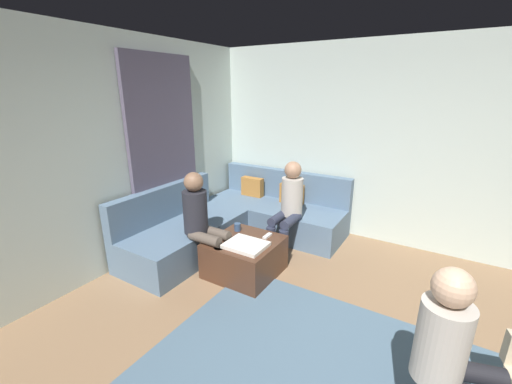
{
  "coord_description": "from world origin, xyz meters",
  "views": [
    {
      "loc": [
        0.38,
        -1.66,
        2.09
      ],
      "look_at": [
        -1.63,
        1.63,
        0.85
      ],
      "focal_mm": 22.76,
      "sensor_mm": 36.0,
      "label": 1
    }
  ],
  "objects_px": {
    "sectional_couch": "(238,220)",
    "ottoman": "(245,257)",
    "person_on_couch_side": "(202,219)",
    "game_remote": "(267,236)",
    "person_on_couch_back": "(289,204)",
    "coffee_mug": "(237,227)",
    "person_on_armchair": "(458,355)"
  },
  "relations": [
    {
      "from": "sectional_couch",
      "to": "ottoman",
      "type": "bearing_deg",
      "value": -51.09
    },
    {
      "from": "person_on_couch_side",
      "to": "game_remote",
      "type": "bearing_deg",
      "value": 124.43
    },
    {
      "from": "game_remote",
      "to": "person_on_couch_back",
      "type": "height_order",
      "value": "person_on_couch_back"
    },
    {
      "from": "sectional_couch",
      "to": "coffee_mug",
      "type": "xyz_separation_m",
      "value": [
        0.37,
        -0.55,
        0.19
      ]
    },
    {
      "from": "person_on_armchair",
      "to": "person_on_couch_back",
      "type": "bearing_deg",
      "value": -147.54
    },
    {
      "from": "sectional_couch",
      "to": "coffee_mug",
      "type": "bearing_deg",
      "value": -56.15
    },
    {
      "from": "ottoman",
      "to": "coffee_mug",
      "type": "bearing_deg",
      "value": 140.71
    },
    {
      "from": "person_on_couch_side",
      "to": "person_on_armchair",
      "type": "height_order",
      "value": "person_on_couch_side"
    },
    {
      "from": "sectional_couch",
      "to": "person_on_couch_side",
      "type": "bearing_deg",
      "value": -81.0
    },
    {
      "from": "ottoman",
      "to": "person_on_couch_back",
      "type": "bearing_deg",
      "value": 77.48
    },
    {
      "from": "game_remote",
      "to": "person_on_armchair",
      "type": "relative_size",
      "value": 0.13
    },
    {
      "from": "sectional_couch",
      "to": "game_remote",
      "type": "height_order",
      "value": "sectional_couch"
    },
    {
      "from": "ottoman",
      "to": "coffee_mug",
      "type": "relative_size",
      "value": 8.0
    },
    {
      "from": "sectional_couch",
      "to": "ottoman",
      "type": "distance_m",
      "value": 0.94
    },
    {
      "from": "game_remote",
      "to": "sectional_couch",
      "type": "bearing_deg",
      "value": 146.5
    },
    {
      "from": "person_on_couch_back",
      "to": "person_on_armchair",
      "type": "distance_m",
      "value": 2.59
    },
    {
      "from": "game_remote",
      "to": "person_on_couch_side",
      "type": "distance_m",
      "value": 0.78
    },
    {
      "from": "sectional_couch",
      "to": "person_on_armchair",
      "type": "xyz_separation_m",
      "value": [
        2.68,
        -1.68,
        0.36
      ]
    },
    {
      "from": "coffee_mug",
      "to": "sectional_couch",
      "type": "bearing_deg",
      "value": 123.85
    },
    {
      "from": "game_remote",
      "to": "person_on_couch_side",
      "type": "xyz_separation_m",
      "value": [
        -0.62,
        -0.42,
        0.23
      ]
    },
    {
      "from": "person_on_couch_side",
      "to": "person_on_armchair",
      "type": "relative_size",
      "value": 1.02
    },
    {
      "from": "person_on_armchair",
      "to": "person_on_couch_side",
      "type": "bearing_deg",
      "value": -121.85
    },
    {
      "from": "person_on_couch_side",
      "to": "coffee_mug",
      "type": "bearing_deg",
      "value": 150.27
    },
    {
      "from": "game_remote",
      "to": "person_on_couch_side",
      "type": "relative_size",
      "value": 0.12
    },
    {
      "from": "ottoman",
      "to": "person_on_armchair",
      "type": "distance_m",
      "value": 2.34
    },
    {
      "from": "sectional_couch",
      "to": "ottoman",
      "type": "relative_size",
      "value": 3.36
    },
    {
      "from": "person_on_couch_side",
      "to": "person_on_armchair",
      "type": "distance_m",
      "value": 2.64
    },
    {
      "from": "person_on_couch_back",
      "to": "ottoman",
      "type": "bearing_deg",
      "value": 77.48
    },
    {
      "from": "ottoman",
      "to": "coffee_mug",
      "type": "xyz_separation_m",
      "value": [
        -0.22,
        0.18,
        0.26
      ]
    },
    {
      "from": "person_on_couch_back",
      "to": "game_remote",
      "type": "bearing_deg",
      "value": 90.61
    },
    {
      "from": "sectional_couch",
      "to": "person_on_armchair",
      "type": "distance_m",
      "value": 3.18
    },
    {
      "from": "person_on_couch_back",
      "to": "person_on_armchair",
      "type": "xyz_separation_m",
      "value": [
        1.92,
        -1.74,
        -0.01
      ]
    }
  ]
}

